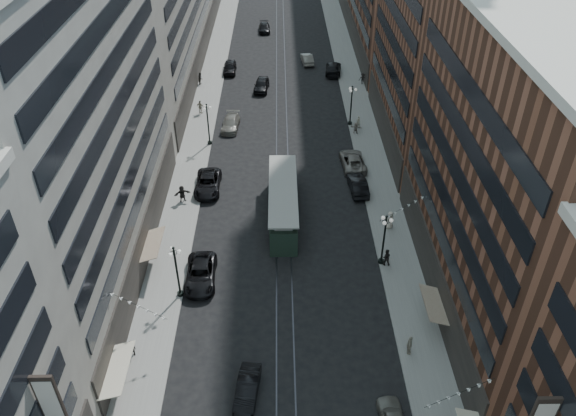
{
  "coord_description": "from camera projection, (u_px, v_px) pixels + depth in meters",
  "views": [
    {
      "loc": [
        -0.26,
        -7.73,
        35.61
      ],
      "look_at": [
        0.42,
        34.23,
        5.0
      ],
      "focal_mm": 35.0,
      "sensor_mm": 36.0,
      "label": 1
    }
  ],
  "objects": [
    {
      "name": "car_7",
      "position": [
        208.0,
        183.0,
        62.83
      ],
      "size": [
        2.75,
        5.93,
        1.65
      ],
      "primitive_type": "imported",
      "rotation": [
        0.0,
        0.0,
        0.0
      ],
      "color": "black",
      "rests_on": "ground"
    },
    {
      "name": "pedestrian_9",
      "position": [
        363.0,
        79.0,
        85.9
      ],
      "size": [
        1.16,
        0.6,
        1.71
      ],
      "primitive_type": "imported",
      "rotation": [
        0.0,
        0.0,
        -0.13
      ],
      "color": "black",
      "rests_on": "sidewalk_east"
    },
    {
      "name": "sidewalk_east",
      "position": [
        355.0,
        93.0,
        83.88
      ],
      "size": [
        4.0,
        180.0,
        0.15
      ],
      "primitive_type": "cube",
      "color": "gray",
      "rests_on": "ground"
    },
    {
      "name": "pedestrian_5",
      "position": [
        182.0,
        194.0,
        60.68
      ],
      "size": [
        1.84,
        1.14,
        1.92
      ],
      "primitive_type": "imported",
      "rotation": [
        0.0,
        0.0,
        0.38
      ],
      "color": "black",
      "rests_on": "sidewalk_west"
    },
    {
      "name": "car_8",
      "position": [
        231.0,
        123.0,
        74.61
      ],
      "size": [
        2.49,
        5.33,
        1.51
      ],
      "primitive_type": "imported",
      "rotation": [
        0.0,
        0.0,
        -0.07
      ],
      "color": "slate",
      "rests_on": "ground"
    },
    {
      "name": "ground",
      "position": [
        282.0,
        126.0,
        75.7
      ],
      "size": [
        220.0,
        220.0,
        0.0
      ],
      "primitive_type": "plane",
      "color": "black",
      "rests_on": "ground"
    },
    {
      "name": "car_9",
      "position": [
        230.0,
        67.0,
        89.96
      ],
      "size": [
        2.01,
        4.98,
        1.7
      ],
      "primitive_type": "imported",
      "rotation": [
        0.0,
        0.0,
        0.0
      ],
      "color": "black",
      "rests_on": "ground"
    },
    {
      "name": "pedestrian_extra_0",
      "position": [
        201.0,
        78.0,
        85.87
      ],
      "size": [
        0.59,
        0.94,
        1.84
      ],
      "primitive_type": "imported",
      "rotation": [
        0.0,
        0.0,
        1.46
      ],
      "color": "black",
      "rests_on": "sidewalk_west"
    },
    {
      "name": "car_extra_0",
      "position": [
        264.0,
        28.0,
        105.89
      ],
      "size": [
        2.25,
        5.08,
        1.45
      ],
      "primitive_type": "imported",
      "rotation": [
        0.0,
        0.0,
        0.04
      ],
      "color": "black",
      "rests_on": "ground"
    },
    {
      "name": "streetcar",
      "position": [
        283.0,
        204.0,
        58.17
      ],
      "size": [
        2.9,
        13.11,
        3.63
      ],
      "color": "#1F3126",
      "rests_on": "ground"
    },
    {
      "name": "car_2",
      "position": [
        201.0,
        274.0,
        50.83
      ],
      "size": [
        2.86,
        5.91,
        1.62
      ],
      "primitive_type": "imported",
      "rotation": [
        0.0,
        0.0,
        0.03
      ],
      "color": "black",
      "rests_on": "ground"
    },
    {
      "name": "sidewalk_west",
      "position": [
        208.0,
        94.0,
        83.59
      ],
      "size": [
        4.0,
        180.0,
        0.15
      ],
      "primitive_type": "cube",
      "color": "gray",
      "rests_on": "ground"
    },
    {
      "name": "lamppost_sw_far",
      "position": [
        177.0,
        270.0,
        47.91
      ],
      "size": [
        1.03,
        1.14,
        5.52
      ],
      "color": "black",
      "rests_on": "sidewalk_west"
    },
    {
      "name": "car_5",
      "position": [
        247.0,
        389.0,
        41.05
      ],
      "size": [
        2.03,
        4.52,
        1.44
      ],
      "primitive_type": "imported",
      "rotation": [
        0.0,
        0.0,
        -0.12
      ],
      "color": "black",
      "rests_on": "ground"
    },
    {
      "name": "pedestrian_6",
      "position": [
        200.0,
        107.0,
        77.77
      ],
      "size": [
        1.24,
        0.92,
        1.93
      ],
      "primitive_type": "imported",
      "rotation": [
        0.0,
        0.0,
        2.73
      ],
      "color": "#A29C86",
      "rests_on": "sidewalk_west"
    },
    {
      "name": "car_10",
      "position": [
        358.0,
        185.0,
        62.59
      ],
      "size": [
        2.12,
        5.08,
        1.63
      ],
      "primitive_type": "imported",
      "rotation": [
        0.0,
        0.0,
        3.22
      ],
      "color": "black",
      "rests_on": "ground"
    },
    {
      "name": "pedestrian_2",
      "position": [
        132.0,
        348.0,
        43.82
      ],
      "size": [
        0.81,
        0.59,
        1.51
      ],
      "primitive_type": "imported",
      "rotation": [
        0.0,
        0.0,
        -0.28
      ],
      "color": "black",
      "rests_on": "sidewalk_west"
    },
    {
      "name": "car_14",
      "position": [
        307.0,
        59.0,
        93.11
      ],
      "size": [
        2.17,
        4.88,
        1.56
      ],
      "primitive_type": "imported",
      "rotation": [
        0.0,
        0.0,
        3.25
      ],
      "color": "gray",
      "rests_on": "ground"
    },
    {
      "name": "rail_east",
      "position": [
        286.0,
        94.0,
        83.78
      ],
      "size": [
        0.12,
        180.0,
        0.02
      ],
      "primitive_type": "cube",
      "color": "#2D2D33",
      "rests_on": "ground"
    },
    {
      "name": "car_11",
      "position": [
        353.0,
        161.0,
        66.82
      ],
      "size": [
        3.03,
        5.91,
        1.6
      ],
      "primitive_type": "imported",
      "rotation": [
        0.0,
        0.0,
        3.21
      ],
      "color": "gray",
      "rests_on": "ground"
    },
    {
      "name": "pedestrian_4",
      "position": [
        410.0,
        345.0,
        43.9
      ],
      "size": [
        0.71,
        1.15,
        1.82
      ],
      "primitive_type": "imported",
      "rotation": [
        0.0,
        0.0,
        1.35
      ],
      "color": "#ACA48E",
      "rests_on": "sidewalk_east"
    },
    {
      "name": "pedestrian_7",
      "position": [
        386.0,
        257.0,
        52.37
      ],
      "size": [
        0.92,
        0.59,
        1.77
      ],
      "primitive_type": "imported",
      "rotation": [
        0.0,
        0.0,
        2.99
      ],
      "color": "black",
      "rests_on": "sidewalk_east"
    },
    {
      "name": "building_west_mid",
      "position": [
        73.0,
        129.0,
        45.42
      ],
      "size": [
        8.0,
        36.0,
        28.0
      ],
      "primitive_type": "cube",
      "color": "gray",
      "rests_on": "ground"
    },
    {
      "name": "pedestrian_extra_2",
      "position": [
        356.0,
        128.0,
        73.23
      ],
      "size": [
        1.5,
        0.8,
        1.55
      ],
      "primitive_type": "imported",
      "rotation": [
        0.0,
        0.0,
        2.85
      ],
      "color": "#9E9383",
      "rests_on": "sidewalk_east"
    },
    {
      "name": "car_13",
      "position": [
        261.0,
        85.0,
        84.44
      ],
      "size": [
        2.52,
        5.22,
        1.72
      ],
      "primitive_type": "imported",
      "rotation": [
        0.0,
        0.0,
        -0.1
      ],
      "color": "black",
      "rests_on": "ground"
    },
    {
      "name": "pedestrian_extra_1",
      "position": [
        390.0,
        220.0,
        56.86
      ],
      "size": [
        1.08,
        0.94,
        1.95
      ],
      "primitive_type": "imported",
      "rotation": [
        0.0,
        0.0,
        3.69
      ],
      "color": "beige",
      "rests_on": "sidewalk_east"
    },
    {
      "name": "pedestrian_8",
      "position": [
        358.0,
        122.0,
        74.44
      ],
      "size": [
        0.74,
        0.67,
        1.7
      ],
      "primitive_type": "imported",
      "rotation": [
        0.0,
        0.0,
        3.67
      ],
      "color": "#BCB49C",
      "rests_on": "sidewalk_east"
    },
    {
      "name": "lamppost_se_mid",
      "position": [
        351.0,
        104.0,
        74.0
      ],
      "size": [
        1.03,
        1.14,
        5.52
      ],
      "color": "black",
      "rests_on": "sidewalk_east"
    },
    {
      "name": "building_east_mid",
      "position": [
        505.0,
        180.0,
        43.01
      ],
      "size": [
        8.0,
        30.0,
        24.0
      ],
      "primitive_type": "cube",
      "color": "brown",
      "rests_on": "ground"
    },
    {
      "name": "lamppost_se_far",
      "position": [
        384.0,
        238.0,
        51.38
      ],
      "size": [
        1.03,
        1.14,
        5.52
      ],
      "color": "black",
      "rests_on": "sidewalk_east"
    },
    {
      "name": "rail_west",
      "position": [
        277.0,
        94.0,
        83.76
      ],
      "size": [
        0.12,
        180.0,
        0.02
      ],
      "primitive_type": "cube",
      "color": "#2D2D33",
      "rests_on": "ground"
    },
    {
      "name": "lamppost_sw_mid",
      "position": [
        208.0,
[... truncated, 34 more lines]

